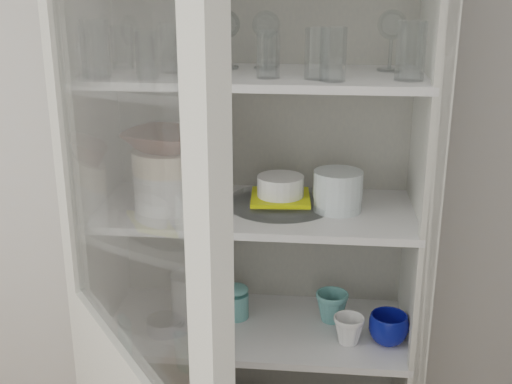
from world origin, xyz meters
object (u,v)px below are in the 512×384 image
Objects in this scene: yellow_trivet at (280,197)px; mug_blue at (388,329)px; grey_bowl_stack at (338,191)px; mug_teal at (332,307)px; plate_stack_front at (169,189)px; plate_stack_back at (166,179)px; terracotta_bowl at (167,140)px; goblet_3 at (391,38)px; pantry_cabinet at (258,291)px; glass_platter at (280,202)px; teal_jar at (236,303)px; goblet_2 at (266,37)px; goblet_0 at (197,37)px; mug_white at (349,330)px; cream_bowl at (168,160)px; white_ramekin at (281,186)px; goblet_1 at (226,37)px; white_canister at (190,294)px; measuring_cups at (164,325)px.

yellow_trivet is 1.47× the size of mug_blue.
grey_bowl_stack is 1.35× the size of mug_teal.
plate_stack_front is 0.65m from mug_teal.
grey_bowl_stack is (0.54, -0.12, 0.02)m from plate_stack_back.
mug_blue is at bearing -20.40° from grey_bowl_stack.
terracotta_bowl is (0.00, 0.00, 0.15)m from plate_stack_front.
goblet_3 is 0.85m from mug_teal.
plate_stack_back is (-0.30, 0.04, 0.36)m from pantry_cabinet.
grey_bowl_stack is at bearing -9.33° from yellow_trivet.
glass_platter is 0.18m from grey_bowl_stack.
plate_stack_front is 1.74× the size of mug_blue.
teal_jar is (0.19, 0.07, -0.41)m from plate_stack_front.
goblet_2 reaches higher than teal_jar.
mug_white is (0.48, -0.20, -0.84)m from goblet_0.
plate_stack_back is 0.46m from teal_jar.
plate_stack_back is 0.97× the size of cream_bowl.
white_ramekin is at bearing 170.67° from grey_bowl_stack.
white_ramekin is 0.48m from mug_white.
goblet_0 is at bearing 157.78° from mug_blue.
yellow_trivet is at bearing 8.28° from plate_stack_front.
glass_platter reaches higher than mug_blue.
goblet_1 is (-0.09, 0.01, 0.81)m from pantry_cabinet.
plate_stack_back is 0.85× the size of terracotta_bowl.
cream_bowl reaches higher than grey_bowl_stack.
terracotta_bowl is (0.04, -0.14, 0.16)m from plate_stack_back.
goblet_3 is at bearing 10.07° from white_ramekin.
goblet_0 reaches higher than white_canister.
goblet_3 is at bearing 4.62° from teal_jar.
plate_stack_front reaches higher than teal_jar.
plate_stack_back is at bearing 167.48° from grey_bowl_stack.
plate_stack_back is at bearing 166.05° from white_ramekin.
goblet_3 reaches higher than mug_white.
pantry_cabinet is 19.96× the size of mug_teal.
plate_stack_back is 0.39m from glass_platter.
terracotta_bowl is at bearing 171.23° from mug_blue.
pantry_cabinet is 14.95× the size of white_ramekin.
white_canister is (-0.29, 0.02, -0.35)m from yellow_trivet.
plate_stack_back is 0.46m from measuring_cups.
terracotta_bowl is at bearing -159.33° from goblet_2.
mug_white is at bearing -25.34° from yellow_trivet.
plate_stack_back is 0.63× the size of glass_platter.
white_ramekin reaches higher than mug_white.
pantry_cabinet is at bearing -161.89° from goblet_2.
mug_white is at bearing -5.75° from terracotta_bowl.
goblet_0 is 0.46m from plate_stack_front.
mug_blue is at bearing -11.95° from mug_teal.
yellow_trivet is at bearing 15.14° from measuring_cups.
goblet_2 reaches higher than mug_white.
goblet_2 is 0.87× the size of cream_bowl.
grey_bowl_stack is (0.34, -0.09, -0.43)m from goblet_1.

